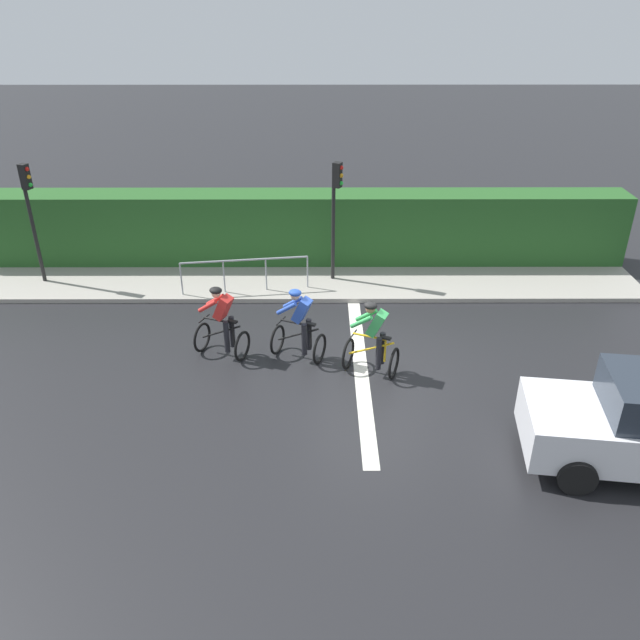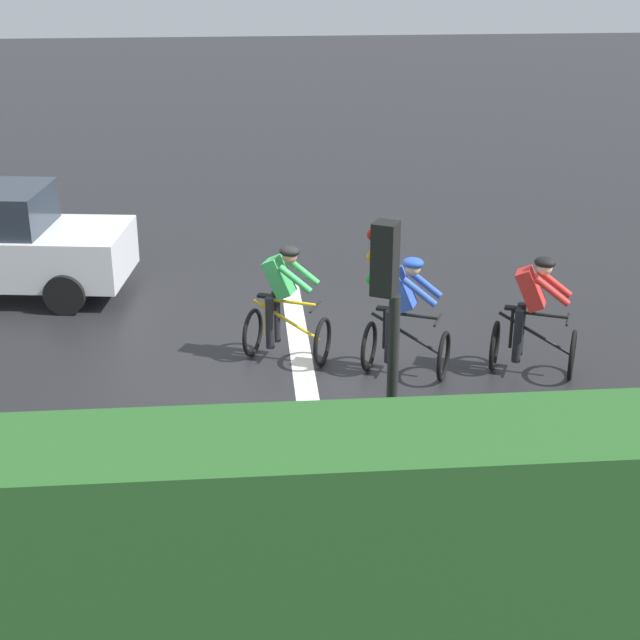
# 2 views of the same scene
# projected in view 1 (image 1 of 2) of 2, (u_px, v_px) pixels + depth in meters

# --- Properties ---
(ground_plane) EXTENTS (80.00, 80.00, 0.00)m
(ground_plane) POSITION_uv_depth(u_px,v_px,m) (370.00, 363.00, 14.18)
(ground_plane) COLOR black
(sidewalk_kerb) EXTENTS (2.80, 19.17, 0.12)m
(sidewalk_kerb) POSITION_uv_depth(u_px,v_px,m) (287.00, 278.00, 17.93)
(sidewalk_kerb) COLOR #9E998E
(sidewalk_kerb) RESTS_ON ground
(stone_wall_low) EXTENTS (0.44, 19.17, 0.55)m
(stone_wall_low) POSITION_uv_depth(u_px,v_px,m) (288.00, 259.00, 18.62)
(stone_wall_low) COLOR tan
(stone_wall_low) RESTS_ON ground
(hedge_wall) EXTENTS (1.10, 19.17, 2.12)m
(hedge_wall) POSITION_uv_depth(u_px,v_px,m) (288.00, 229.00, 18.51)
(hedge_wall) COLOR #265623
(hedge_wall) RESTS_ON ground
(road_marking_stop_line) EXTENTS (7.00, 0.30, 0.01)m
(road_marking_stop_line) POSITION_uv_depth(u_px,v_px,m) (360.00, 362.00, 14.18)
(road_marking_stop_line) COLOR silver
(road_marking_stop_line) RESTS_ON ground
(cyclist_lead) EXTENTS (1.04, 1.26, 1.66)m
(cyclist_lead) POSITION_uv_depth(u_px,v_px,m) (222.00, 324.00, 14.08)
(cyclist_lead) COLOR black
(cyclist_lead) RESTS_ON ground
(cyclist_second) EXTENTS (1.05, 1.26, 1.66)m
(cyclist_second) POSITION_uv_depth(u_px,v_px,m) (300.00, 326.00, 13.98)
(cyclist_second) COLOR black
(cyclist_second) RESTS_ON ground
(cyclist_mid) EXTENTS (1.05, 1.26, 1.66)m
(cyclist_mid) POSITION_uv_depth(u_px,v_px,m) (373.00, 340.00, 13.45)
(cyclist_mid) COLOR black
(cyclist_mid) RESTS_ON ground
(traffic_light_near_crossing) EXTENTS (0.27, 0.29, 3.34)m
(traffic_light_near_crossing) POSITION_uv_depth(u_px,v_px,m) (336.00, 205.00, 16.79)
(traffic_light_near_crossing) COLOR black
(traffic_light_near_crossing) RESTS_ON ground
(traffic_light_far_junction) EXTENTS (0.26, 0.30, 3.34)m
(traffic_light_far_junction) POSITION_uv_depth(u_px,v_px,m) (31.00, 207.00, 16.66)
(traffic_light_far_junction) COLOR black
(traffic_light_far_junction) RESTS_ON ground
(pedestrian_railing_kerbside) EXTENTS (0.49, 3.30, 1.03)m
(pedestrian_railing_kerbside) POSITION_uv_depth(u_px,v_px,m) (245.00, 268.00, 16.80)
(pedestrian_railing_kerbside) COLOR #999EA3
(pedestrian_railing_kerbside) RESTS_ON ground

